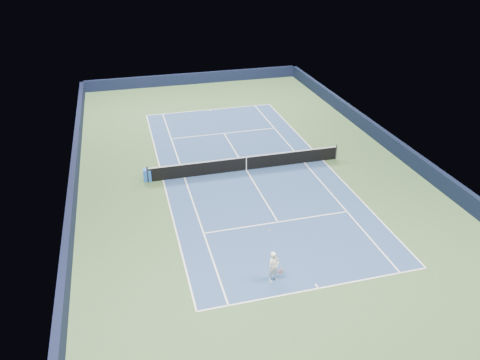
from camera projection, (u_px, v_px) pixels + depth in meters
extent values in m
plane|color=#38552E|center=(246.00, 170.00, 30.87)|extent=(40.00, 40.00, 0.00)
cube|color=black|center=(194.00, 78.00, 47.42)|extent=(22.00, 0.35, 1.10)
cube|color=black|center=(393.00, 145.00, 33.06)|extent=(0.35, 40.00, 1.10)
cube|color=black|center=(74.00, 183.00, 28.16)|extent=(0.35, 40.00, 1.10)
cube|color=navy|center=(246.00, 170.00, 30.87)|extent=(10.97, 23.77, 0.01)
cube|color=white|center=(210.00, 110.00, 40.95)|extent=(10.97, 0.08, 0.00)
cube|color=white|center=(318.00, 288.00, 20.79)|extent=(10.97, 0.08, 0.00)
cube|color=white|center=(323.00, 160.00, 32.11)|extent=(0.08, 23.77, 0.00)
cube|color=white|center=(163.00, 180.00, 29.63)|extent=(0.08, 23.77, 0.00)
cube|color=white|center=(304.00, 163.00, 31.80)|extent=(0.08, 23.77, 0.00)
cube|color=white|center=(184.00, 177.00, 29.94)|extent=(0.08, 23.77, 0.00)
cube|color=white|center=(224.00, 133.00, 36.30)|extent=(8.23, 0.08, 0.00)
cube|color=white|center=(278.00, 222.00, 25.44)|extent=(8.23, 0.08, 0.00)
cube|color=white|center=(246.00, 170.00, 30.87)|extent=(0.08, 12.80, 0.00)
cube|color=white|center=(210.00, 110.00, 40.82)|extent=(0.08, 0.30, 0.00)
cube|color=white|center=(317.00, 286.00, 20.92)|extent=(0.08, 0.30, 0.00)
cylinder|color=black|center=(148.00, 175.00, 29.17)|extent=(0.10, 0.10, 1.07)
cylinder|color=black|center=(336.00, 152.00, 32.07)|extent=(0.10, 0.10, 1.07)
cube|color=black|center=(246.00, 164.00, 30.66)|extent=(12.80, 0.03, 0.91)
cube|color=white|center=(246.00, 157.00, 30.42)|extent=(12.80, 0.04, 0.06)
cube|color=white|center=(246.00, 164.00, 30.66)|extent=(0.05, 0.04, 0.91)
cube|color=blue|center=(148.00, 175.00, 29.40)|extent=(0.55, 0.52, 0.79)
cube|color=silver|center=(152.00, 174.00, 29.44)|extent=(0.07, 0.35, 0.35)
imported|color=white|center=(274.00, 267.00, 20.92)|extent=(0.65, 0.53, 1.54)
cylinder|color=pink|center=(281.00, 268.00, 20.99)|extent=(0.03, 0.03, 0.25)
cylinder|color=black|center=(281.00, 272.00, 21.10)|extent=(0.25, 0.02, 0.25)
cylinder|color=pink|center=(281.00, 272.00, 21.10)|extent=(0.27, 0.03, 0.27)
sphere|color=#B7DA2E|center=(270.00, 230.00, 21.16)|extent=(0.07, 0.07, 0.07)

